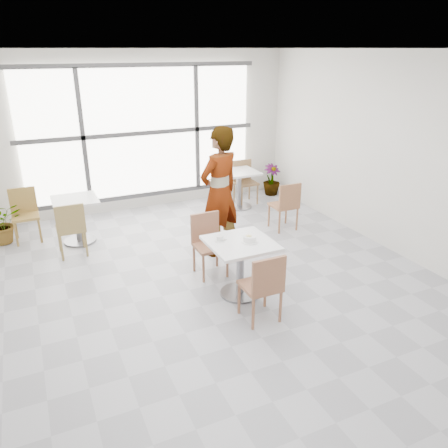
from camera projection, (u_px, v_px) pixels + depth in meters
name	position (u px, v px, depth m)	size (l,w,h in m)	color
floor	(215.00, 284.00, 5.98)	(7.00, 7.00, 0.00)	#9E9EA5
ceiling	(213.00, 48.00, 4.85)	(7.00, 7.00, 0.00)	white
wall_back	(142.00, 132.00, 8.37)	(6.00, 6.00, 0.00)	silver
wall_right	(397.00, 155.00, 6.57)	(7.00, 7.00, 0.00)	silver
window	(143.00, 133.00, 8.31)	(4.60, 0.07, 2.52)	white
main_table	(240.00, 258.00, 5.55)	(0.80, 0.80, 0.75)	white
chair_near	(264.00, 284.00, 4.99)	(0.42, 0.42, 0.87)	#955F42
chair_far	(208.00, 240.00, 6.14)	(0.42, 0.42, 0.87)	#915D43
oatmeal_bowl	(250.00, 239.00, 5.45)	(0.21, 0.21, 0.09)	white
coffee_cup	(220.00, 239.00, 5.48)	(0.16, 0.13, 0.07)	white
person	(220.00, 192.00, 6.55)	(0.72, 0.47, 1.98)	black
bg_table_left	(77.00, 214.00, 7.12)	(0.70, 0.70, 0.75)	silver
bg_table_right	(239.00, 184.00, 8.70)	(0.70, 0.70, 0.75)	white
bg_chair_left_near	(71.00, 226.00, 6.61)	(0.42, 0.42, 0.87)	olive
bg_chair_left_far	(25.00, 211.00, 7.22)	(0.42, 0.42, 0.87)	olive
bg_chair_right_near	(286.00, 203.00, 7.58)	(0.42, 0.42, 0.87)	#925D3C
bg_chair_right_far	(244.00, 179.00, 9.00)	(0.42, 0.42, 0.87)	olive
plant_left	(2.00, 223.00, 7.14)	(0.61, 0.53, 0.68)	#488D42
plant_right	(272.00, 180.00, 9.52)	(0.38, 0.38, 0.67)	#578042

